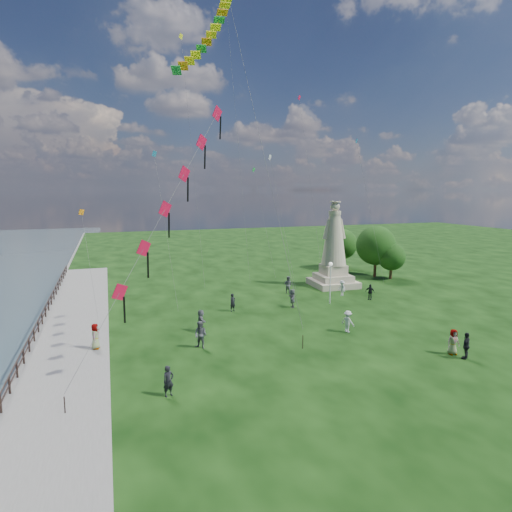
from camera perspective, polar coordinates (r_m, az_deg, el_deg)
name	(u,v)px	position (r m, az deg, el deg)	size (l,w,h in m)	color
waterfront	(50,347)	(32.25, -25.76, -10.85)	(200.00, 200.00, 1.51)	#31444A
statue	(334,255)	(46.63, 10.32, 0.20)	(4.74, 4.74, 9.14)	#C6B396
lamppost	(330,274)	(39.40, 9.90, -2.35)	(0.36, 0.36, 3.85)	silver
tree_row	(366,247)	(54.14, 14.52, 1.20)	(5.69, 11.37, 6.12)	#382314
person_0	(168,381)	(22.80, -11.60, -16.02)	(0.58, 0.38, 1.59)	black
person_1	(201,335)	(28.68, -7.40, -10.39)	(0.89, 0.55, 1.82)	#595960
person_2	(348,321)	(32.28, 12.14, -8.52)	(1.04, 0.53, 1.60)	silver
person_3	(466,346)	(29.74, 26.24, -10.68)	(0.99, 0.51, 1.69)	black
person_4	(453,342)	(30.18, 24.81, -10.35)	(0.80, 0.49, 1.64)	#595960
person_5	(201,320)	(32.02, -7.35, -8.52)	(1.51, 0.65, 1.63)	#595960
person_6	(233,302)	(36.84, -3.12, -6.20)	(0.57, 0.37, 1.55)	black
person_7	(288,285)	(43.21, 4.28, -3.84)	(0.85, 0.52, 1.75)	#595960
person_8	(342,288)	(42.99, 11.37, -4.20)	(0.99, 0.51, 1.53)	silver
person_9	(370,292)	(42.09, 14.95, -4.64)	(0.87, 0.45, 1.49)	black
person_10	(95,338)	(30.02, -20.63, -10.16)	(0.82, 0.50, 1.67)	#595960
person_11	(292,298)	(38.10, 4.87, -5.63)	(1.54, 0.67, 1.66)	#595960
red_kite_train	(173,197)	(26.18, -10.95, 7.72)	(10.18, 9.35, 15.95)	black
small_kites	(242,150)	(47.09, -1.91, 13.98)	(30.94, 15.86, 30.38)	#17688C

